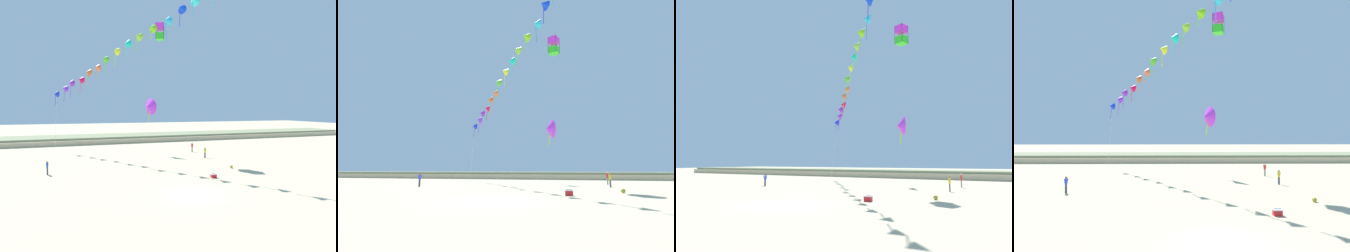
{
  "view_description": "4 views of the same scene",
  "coord_description": "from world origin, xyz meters",
  "views": [
    {
      "loc": [
        -8.85,
        -19.85,
        7.21
      ],
      "look_at": [
        1.35,
        10.99,
        5.16
      ],
      "focal_mm": 28.0,
      "sensor_mm": 36.0,
      "label": 1
    },
    {
      "loc": [
        4.71,
        -15.83,
        1.9
      ],
      "look_at": [
        -1.83,
        9.68,
        6.3
      ],
      "focal_mm": 28.0,
      "sensor_mm": 36.0,
      "label": 2
    },
    {
      "loc": [
        13.73,
        -16.5,
        2.98
      ],
      "look_at": [
        -2.0,
        12.28,
        6.89
      ],
      "focal_mm": 32.0,
      "sensor_mm": 36.0,
      "label": 3
    },
    {
      "loc": [
        -2.31,
        -12.84,
        5.42
      ],
      "look_at": [
        -1.95,
        9.8,
        6.09
      ],
      "focal_mm": 28.0,
      "sensor_mm": 36.0,
      "label": 4
    }
  ],
  "objects": [
    {
      "name": "ground_plane",
      "position": [
        0.0,
        0.0,
        0.0
      ],
      "size": [
        240.0,
        240.0,
        0.0
      ],
      "primitive_type": "plane",
      "color": "beige"
    },
    {
      "name": "person_near_right",
      "position": [
        8.48,
        15.03,
        0.9
      ],
      "size": [
        0.26,
        0.54,
        1.56
      ],
      "color": "#474C56",
      "rests_on": "ground"
    },
    {
      "name": "beach_cooler",
      "position": [
        4.3,
        4.54,
        0.21
      ],
      "size": [
        0.58,
        0.41,
        0.46
      ],
      "color": "red",
      "rests_on": "ground"
    },
    {
      "name": "dune_ridge",
      "position": [
        0.0,
        40.38,
        0.7
      ],
      "size": [
        120.0,
        10.84,
        1.4
      ],
      "color": "#BFAE8B",
      "rests_on": "ground"
    },
    {
      "name": "kite_banner_string",
      "position": [
        -0.82,
        13.72,
        17.07
      ],
      "size": [
        25.63,
        32.78,
        24.86
      ],
      "color": "#162FE0"
    },
    {
      "name": "person_mid_center",
      "position": [
        -12.57,
        11.46,
        0.87
      ],
      "size": [
        0.25,
        0.52,
        1.5
      ],
      "color": "#474C56",
      "rests_on": "ground"
    },
    {
      "name": "large_kite_low_lead",
      "position": [
        1.54,
        21.41,
        7.63
      ],
      "size": [
        2.0,
        2.82,
        3.82
      ],
      "color": "#C333EE"
    },
    {
      "name": "large_kite_mid_trail",
      "position": [
        2.68,
        18.94,
        18.99
      ],
      "size": [
        1.57,
        1.57,
        2.41
      ],
      "color": "#2AD023"
    },
    {
      "name": "beach_ball",
      "position": [
        8.56,
        7.94,
        0.18
      ],
      "size": [
        0.36,
        0.36,
        0.36
      ],
      "color": "orange",
      "rests_on": "ground"
    },
    {
      "name": "person_near_left",
      "position": [
        8.84,
        20.64,
        0.94
      ],
      "size": [
        0.32,
        0.55,
        1.63
      ],
      "color": "gray",
      "rests_on": "ground"
    }
  ]
}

